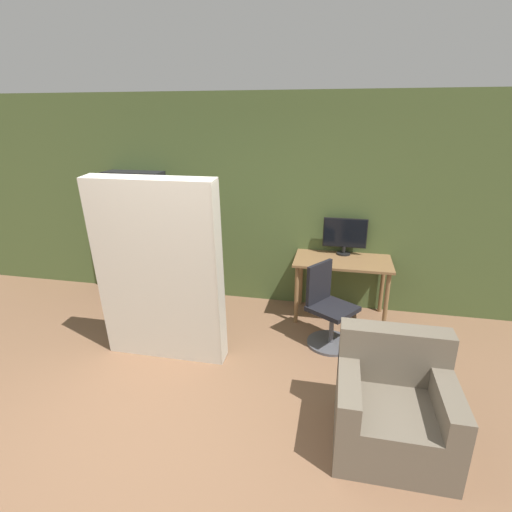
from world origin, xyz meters
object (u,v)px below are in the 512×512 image
armchair (393,405)px  bookshelf (134,232)px  monitor (345,235)px  office_chair (328,313)px  mattress_near (159,273)px

armchair → bookshelf: bearing=146.1°
monitor → office_chair: (-0.13, -0.87, -0.66)m
office_chair → armchair: size_ratio=1.07×
monitor → armchair: size_ratio=0.63×
office_chair → armchair: (0.54, -1.34, -0.05)m
armchair → office_chair: bearing=111.9°
monitor → mattress_near: size_ratio=0.28×
office_chair → mattress_near: bearing=-159.0°
monitor → armchair: 2.36m
monitor → armchair: monitor is taller
mattress_near → armchair: (2.19, -0.71, -0.63)m
mattress_near → bookshelf: bearing=125.9°
office_chair → mattress_near: 1.86m
monitor → mattress_near: (-1.78, -1.50, -0.07)m
bookshelf → mattress_near: (1.07, -1.48, 0.06)m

